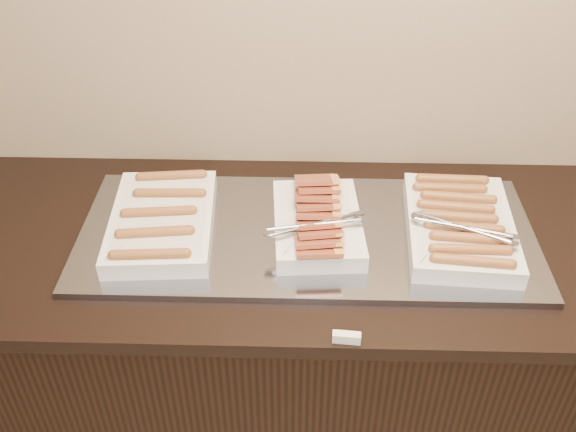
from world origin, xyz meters
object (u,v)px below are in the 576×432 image
(counter, at_px, (312,348))
(warming_tray, at_px, (307,234))
(dish_left, at_px, (162,220))
(dish_center, at_px, (317,222))
(dish_right, at_px, (460,225))

(counter, relative_size, warming_tray, 1.72)
(warming_tray, height_order, dish_left, dish_left)
(dish_center, height_order, dish_right, dish_center)
(counter, xyz_separation_m, warming_tray, (-0.02, 0.00, 0.46))
(dish_center, xyz_separation_m, dish_right, (0.37, 0.00, -0.00))
(warming_tray, bearing_deg, dish_center, -9.41)
(dish_left, bearing_deg, warming_tray, -3.69)
(warming_tray, bearing_deg, counter, 0.00)
(warming_tray, xyz_separation_m, dish_center, (0.03, -0.00, 0.04))
(counter, height_order, dish_left, dish_left)
(counter, relative_size, dish_center, 5.70)
(warming_tray, height_order, dish_right, dish_right)
(warming_tray, relative_size, dish_center, 3.32)
(dish_left, height_order, dish_center, dish_center)
(dish_left, xyz_separation_m, dish_center, (0.41, -0.00, 0.01))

